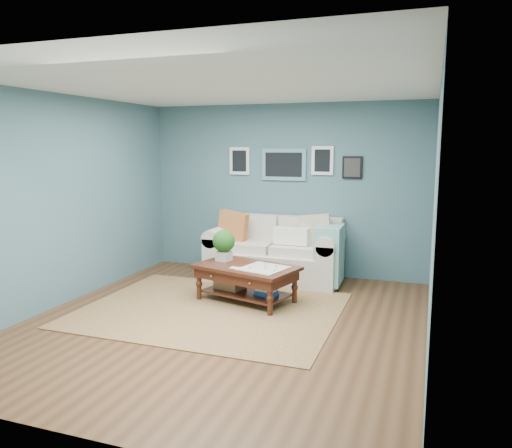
% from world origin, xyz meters
% --- Properties ---
extents(room_shell, '(5.00, 5.02, 2.70)m').
position_xyz_m(room_shell, '(0.00, 0.06, 1.36)').
color(room_shell, brown).
rests_on(room_shell, ground).
extents(area_rug, '(3.15, 2.52, 0.01)m').
position_xyz_m(area_rug, '(-0.33, 0.34, 0.01)').
color(area_rug, brown).
rests_on(area_rug, ground).
extents(loveseat, '(2.07, 0.94, 1.06)m').
position_xyz_m(loveseat, '(0.08, 2.03, 0.43)').
color(loveseat, beige).
rests_on(loveseat, ground).
extents(coffee_table, '(1.46, 1.08, 0.92)m').
position_xyz_m(coffee_table, '(-0.09, 0.84, 0.41)').
color(coffee_table, '#341109').
rests_on(coffee_table, ground).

